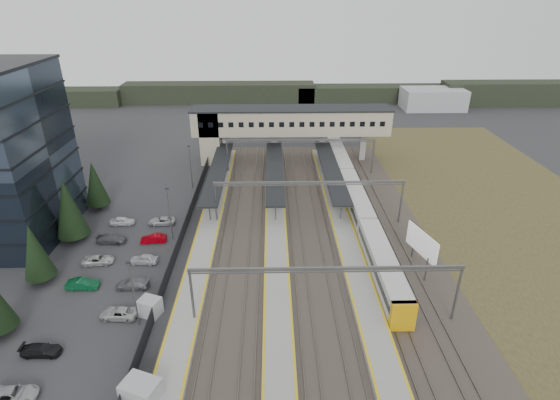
{
  "coord_description": "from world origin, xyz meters",
  "views": [
    {
      "loc": [
        6.48,
        -44.88,
        32.71
      ],
      "look_at": [
        7.68,
        14.35,
        4.0
      ],
      "focal_mm": 28.0,
      "sensor_mm": 36.0,
      "label": 1
    }
  ],
  "objects_px": {
    "train": "(356,201)",
    "billboard": "(422,244)",
    "relay_cabin_far": "(150,307)",
    "footbridge": "(277,124)",
    "relay_cabin_near": "(142,393)"
  },
  "relations": [
    {
      "from": "train",
      "to": "billboard",
      "type": "xyz_separation_m",
      "value": [
        5.28,
        -16.3,
        1.81
      ]
    },
    {
      "from": "relay_cabin_far",
      "to": "footbridge",
      "type": "xyz_separation_m",
      "value": [
        14.84,
        48.34,
        6.91
      ]
    },
    {
      "from": "footbridge",
      "to": "relay_cabin_far",
      "type": "bearing_deg",
      "value": -107.07
    },
    {
      "from": "billboard",
      "to": "footbridge",
      "type": "bearing_deg",
      "value": 113.58
    },
    {
      "from": "relay_cabin_near",
      "to": "billboard",
      "type": "height_order",
      "value": "billboard"
    },
    {
      "from": "train",
      "to": "billboard",
      "type": "relative_size",
      "value": 9.09
    },
    {
      "from": "footbridge",
      "to": "billboard",
      "type": "distance_m",
      "value": 44.14
    },
    {
      "from": "relay_cabin_near",
      "to": "train",
      "type": "xyz_separation_m",
      "value": [
        24.92,
        36.13,
        0.64
      ]
    },
    {
      "from": "relay_cabin_far",
      "to": "train",
      "type": "height_order",
      "value": "train"
    },
    {
      "from": "relay_cabin_near",
      "to": "train",
      "type": "height_order",
      "value": "train"
    },
    {
      "from": "relay_cabin_near",
      "to": "footbridge",
      "type": "distance_m",
      "value": 61.77
    },
    {
      "from": "relay_cabin_far",
      "to": "footbridge",
      "type": "relative_size",
      "value": 0.07
    },
    {
      "from": "relay_cabin_near",
      "to": "train",
      "type": "relative_size",
      "value": 0.07
    },
    {
      "from": "relay_cabin_far",
      "to": "train",
      "type": "bearing_deg",
      "value": 41.92
    },
    {
      "from": "relay_cabin_far",
      "to": "billboard",
      "type": "bearing_deg",
      "value": 13.98
    }
  ]
}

